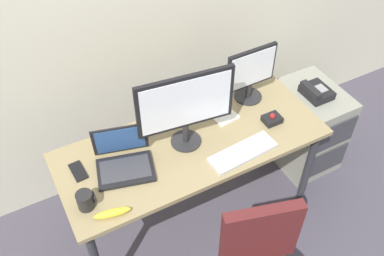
{
  "coord_description": "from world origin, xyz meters",
  "views": [
    {
      "loc": [
        -0.83,
        -1.54,
        2.61
      ],
      "look_at": [
        0.0,
        0.0,
        0.87
      ],
      "focal_mm": 40.54,
      "sensor_mm": 36.0,
      "label": 1
    }
  ],
  "objects_px": {
    "cell_phone": "(78,171)",
    "laptop": "(124,159)",
    "monitor_side": "(251,73)",
    "desk_phone": "(316,92)",
    "paper_notepad": "(221,113)",
    "file_cabinet": "(306,127)",
    "monitor_main": "(186,106)",
    "keyboard": "(243,152)",
    "trackball_mouse": "(272,119)",
    "coffee_mug": "(86,200)",
    "banana": "(112,213)"
  },
  "relations": [
    {
      "from": "file_cabinet",
      "to": "coffee_mug",
      "type": "distance_m",
      "value": 1.79
    },
    {
      "from": "trackball_mouse",
      "to": "paper_notepad",
      "type": "height_order",
      "value": "trackball_mouse"
    },
    {
      "from": "paper_notepad",
      "to": "banana",
      "type": "bearing_deg",
      "value": -155.77
    },
    {
      "from": "trackball_mouse",
      "to": "cell_phone",
      "type": "relative_size",
      "value": 0.77
    },
    {
      "from": "monitor_side",
      "to": "laptop",
      "type": "xyz_separation_m",
      "value": [
        -0.93,
        -0.16,
        -0.15
      ]
    },
    {
      "from": "laptop",
      "to": "banana",
      "type": "xyz_separation_m",
      "value": [
        -0.18,
        -0.28,
        -0.03
      ]
    },
    {
      "from": "laptop",
      "to": "monitor_main",
      "type": "bearing_deg",
      "value": -0.45
    },
    {
      "from": "coffee_mug",
      "to": "monitor_side",
      "type": "bearing_deg",
      "value": 15.24
    },
    {
      "from": "monitor_side",
      "to": "keyboard",
      "type": "distance_m",
      "value": 0.54
    },
    {
      "from": "desk_phone",
      "to": "cell_phone",
      "type": "distance_m",
      "value": 1.67
    },
    {
      "from": "desk_phone",
      "to": "banana",
      "type": "distance_m",
      "value": 1.64
    },
    {
      "from": "desk_phone",
      "to": "paper_notepad",
      "type": "relative_size",
      "value": 0.96
    },
    {
      "from": "laptop",
      "to": "trackball_mouse",
      "type": "distance_m",
      "value": 0.94
    },
    {
      "from": "monitor_main",
      "to": "keyboard",
      "type": "height_order",
      "value": "monitor_main"
    },
    {
      "from": "monitor_side",
      "to": "cell_phone",
      "type": "height_order",
      "value": "monitor_side"
    },
    {
      "from": "file_cabinet",
      "to": "keyboard",
      "type": "height_order",
      "value": "keyboard"
    },
    {
      "from": "laptop",
      "to": "banana",
      "type": "height_order",
      "value": "laptop"
    },
    {
      "from": "monitor_side",
      "to": "file_cabinet",
      "type": "bearing_deg",
      "value": -10.87
    },
    {
      "from": "monitor_side",
      "to": "keyboard",
      "type": "relative_size",
      "value": 0.89
    },
    {
      "from": "file_cabinet",
      "to": "cell_phone",
      "type": "height_order",
      "value": "cell_phone"
    },
    {
      "from": "monitor_side",
      "to": "cell_phone",
      "type": "relative_size",
      "value": 2.62
    },
    {
      "from": "monitor_side",
      "to": "monitor_main",
      "type": "bearing_deg",
      "value": -163.14
    },
    {
      "from": "coffee_mug",
      "to": "file_cabinet",
      "type": "bearing_deg",
      "value": 7.76
    },
    {
      "from": "file_cabinet",
      "to": "monitor_main",
      "type": "relative_size",
      "value": 1.17
    },
    {
      "from": "keyboard",
      "to": "cell_phone",
      "type": "bearing_deg",
      "value": 160.14
    },
    {
      "from": "file_cabinet",
      "to": "laptop",
      "type": "distance_m",
      "value": 1.51
    },
    {
      "from": "trackball_mouse",
      "to": "monitor_side",
      "type": "bearing_deg",
      "value": 90.3
    },
    {
      "from": "keyboard",
      "to": "trackball_mouse",
      "type": "relative_size",
      "value": 3.81
    },
    {
      "from": "paper_notepad",
      "to": "desk_phone",
      "type": "bearing_deg",
      "value": -4.84
    },
    {
      "from": "monitor_side",
      "to": "paper_notepad",
      "type": "height_order",
      "value": "monitor_side"
    },
    {
      "from": "monitor_side",
      "to": "cell_phone",
      "type": "xyz_separation_m",
      "value": [
        -1.18,
        -0.09,
        -0.2
      ]
    },
    {
      "from": "file_cabinet",
      "to": "desk_phone",
      "type": "height_order",
      "value": "desk_phone"
    },
    {
      "from": "keyboard",
      "to": "cell_phone",
      "type": "relative_size",
      "value": 2.95
    },
    {
      "from": "cell_phone",
      "to": "laptop",
      "type": "bearing_deg",
      "value": -20.95
    },
    {
      "from": "keyboard",
      "to": "cell_phone",
      "type": "distance_m",
      "value": 0.93
    },
    {
      "from": "file_cabinet",
      "to": "monitor_side",
      "type": "height_order",
      "value": "monitor_side"
    },
    {
      "from": "paper_notepad",
      "to": "cell_phone",
      "type": "xyz_separation_m",
      "value": [
        -0.94,
        -0.03,
        -0.0
      ]
    },
    {
      "from": "monitor_main",
      "to": "cell_phone",
      "type": "distance_m",
      "value": 0.7
    },
    {
      "from": "laptop",
      "to": "file_cabinet",
      "type": "bearing_deg",
      "value": 2.64
    },
    {
      "from": "laptop",
      "to": "paper_notepad",
      "type": "height_order",
      "value": "laptop"
    },
    {
      "from": "desk_phone",
      "to": "laptop",
      "type": "height_order",
      "value": "laptop"
    },
    {
      "from": "desk_phone",
      "to": "cell_phone",
      "type": "bearing_deg",
      "value": 179.06
    },
    {
      "from": "cell_phone",
      "to": "banana",
      "type": "distance_m",
      "value": 0.36
    },
    {
      "from": "paper_notepad",
      "to": "laptop",
      "type": "bearing_deg",
      "value": -170.87
    },
    {
      "from": "monitor_main",
      "to": "laptop",
      "type": "height_order",
      "value": "monitor_main"
    },
    {
      "from": "banana",
      "to": "paper_notepad",
      "type": "bearing_deg",
      "value": 24.23
    },
    {
      "from": "desk_phone",
      "to": "paper_notepad",
      "type": "bearing_deg",
      "value": 175.16
    },
    {
      "from": "keyboard",
      "to": "banana",
      "type": "distance_m",
      "value": 0.81
    },
    {
      "from": "laptop",
      "to": "cell_phone",
      "type": "height_order",
      "value": "laptop"
    },
    {
      "from": "file_cabinet",
      "to": "cell_phone",
      "type": "distance_m",
      "value": 1.73
    }
  ]
}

